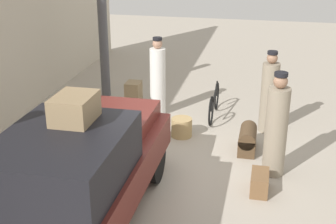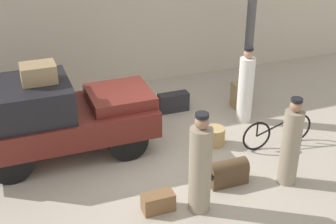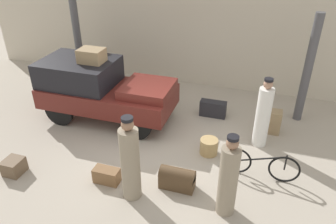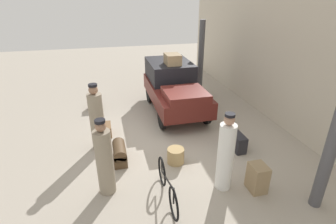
# 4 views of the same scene
# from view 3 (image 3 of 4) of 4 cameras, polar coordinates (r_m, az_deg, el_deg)

# --- Properties ---
(ground_plane) EXTENTS (30.00, 30.00, 0.00)m
(ground_plane) POSITION_cam_3_polar(r_m,az_deg,el_deg) (8.32, -1.74, -6.13)
(ground_plane) COLOR #A89E8E
(station_building_facade) EXTENTS (16.00, 0.15, 4.50)m
(station_building_facade) POSITION_cam_3_polar(r_m,az_deg,el_deg) (10.98, 5.34, 15.84)
(station_building_facade) COLOR beige
(station_building_facade) RESTS_ON ground
(canopy_pillar_left) EXTENTS (0.23, 0.23, 3.03)m
(canopy_pillar_left) POSITION_cam_3_polar(r_m,az_deg,el_deg) (11.17, -15.32, 11.24)
(canopy_pillar_left) COLOR #4C4C51
(canopy_pillar_left) RESTS_ON ground
(canopy_pillar_right) EXTENTS (0.23, 0.23, 3.03)m
(canopy_pillar_right) POSITION_cam_3_polar(r_m,az_deg,el_deg) (9.57, 23.16, 6.77)
(canopy_pillar_right) COLOR #4C4C51
(canopy_pillar_right) RESTS_ON ground
(truck) EXTENTS (3.70, 1.67, 1.68)m
(truck) POSITION_cam_3_polar(r_m,az_deg,el_deg) (9.34, -11.64, 4.15)
(truck) COLOR black
(truck) RESTS_ON ground
(bicycle) EXTENTS (1.68, 0.04, 0.71)m
(bicycle) POSITION_cam_3_polar(r_m,az_deg,el_deg) (7.50, 15.70, -8.80)
(bicycle) COLOR black
(bicycle) RESTS_ON ground
(wicker_basket) EXTENTS (0.44, 0.44, 0.40)m
(wicker_basket) POSITION_cam_3_polar(r_m,az_deg,el_deg) (8.06, 7.13, -5.98)
(wicker_basket) COLOR tan
(wicker_basket) RESTS_ON ground
(porter_lifting_near_truck) EXTENTS (0.39, 0.39, 1.88)m
(porter_lifting_near_truck) POSITION_cam_3_polar(r_m,az_deg,el_deg) (6.50, -6.61, -8.62)
(porter_lifting_near_truck) COLOR gray
(porter_lifting_near_truck) RESTS_ON ground
(conductor_in_dark_uniform) EXTENTS (0.36, 0.36, 1.76)m
(conductor_in_dark_uniform) POSITION_cam_3_polar(r_m,az_deg,el_deg) (6.26, 10.45, -11.39)
(conductor_in_dark_uniform) COLOR gray
(conductor_in_dark_uniform) RESTS_ON ground
(porter_with_bicycle) EXTENTS (0.36, 0.36, 1.82)m
(porter_with_bicycle) POSITION_cam_3_polar(r_m,az_deg,el_deg) (8.32, 16.22, -0.56)
(porter_with_bicycle) COLOR white
(porter_with_bicycle) RESTS_ON ground
(suitcase_tan_flat) EXTENTS (0.56, 0.29, 0.34)m
(suitcase_tan_flat) POSITION_cam_3_polar(r_m,az_deg,el_deg) (7.34, -10.62, -10.81)
(suitcase_tan_flat) COLOR brown
(suitcase_tan_flat) RESTS_ON ground
(trunk_large_brown) EXTENTS (0.75, 0.28, 0.47)m
(trunk_large_brown) POSITION_cam_3_polar(r_m,az_deg,el_deg) (9.60, 7.83, 0.57)
(trunk_large_brown) COLOR #232328
(trunk_large_brown) RESTS_ON ground
(suitcase_small_leather) EXTENTS (0.40, 0.43, 0.35)m
(suitcase_small_leather) POSITION_cam_3_polar(r_m,az_deg,el_deg) (8.20, -25.26, -8.57)
(suitcase_small_leather) COLOR brown
(suitcase_small_leather) RESTS_ON ground
(trunk_umber_medium) EXTENTS (0.42, 0.34, 0.64)m
(trunk_umber_medium) POSITION_cam_3_polar(r_m,az_deg,el_deg) (9.17, 17.74, -1.60)
(trunk_umber_medium) COLOR #937A56
(trunk_umber_medium) RESTS_ON ground
(trunk_barrel_dark) EXTENTS (0.74, 0.33, 0.50)m
(trunk_barrel_dark) POSITION_cam_3_polar(r_m,az_deg,el_deg) (7.03, 1.61, -11.44)
(trunk_barrel_dark) COLOR #4C3823
(trunk_barrel_dark) RESTS_ON ground
(trunk_on_truck_roof) EXTENTS (0.66, 0.51, 0.36)m
(trunk_on_truck_roof) POSITION_cam_3_polar(r_m,az_deg,el_deg) (9.06, -13.16, 9.55)
(trunk_on_truck_roof) COLOR #937A56
(trunk_on_truck_roof) RESTS_ON truck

